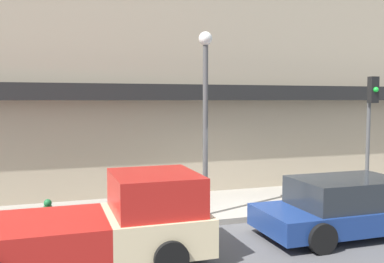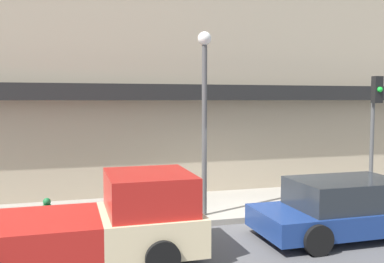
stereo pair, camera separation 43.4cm
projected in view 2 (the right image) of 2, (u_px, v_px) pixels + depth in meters
The scene contains 8 objects.
ground_plane at pixel (257, 222), 11.34m from camera, with size 80.00×80.00×0.00m, color #4C4C4F.
sidewalk at pixel (234, 205), 12.92m from camera, with size 36.00×3.31×0.15m.
building at pixel (202, 69), 15.59m from camera, with size 19.80×3.80×9.15m.
pickup_truck at pixel (93, 224), 8.52m from camera, with size 5.01×2.29×1.75m.
parked_car at pixel (346, 208), 10.16m from camera, with size 4.36×2.11×1.37m.
fire_hydrant at pixel (47, 212), 10.46m from camera, with size 0.20×0.20×0.70m.
street_lamp at pixel (204, 100), 11.26m from camera, with size 0.36×0.36×4.87m.
traffic_light at pixel (374, 116), 12.93m from camera, with size 0.28×0.42×3.80m.
Camera 2 is at (-4.75, -10.21, 3.25)m, focal length 40.00 mm.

